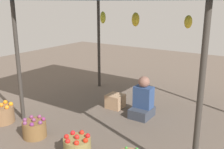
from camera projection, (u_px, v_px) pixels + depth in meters
ground_plane at (129, 116)px, 4.99m from camera, size 14.00×14.00×0.00m
market_stall_structure at (132, 6)px, 4.46m from camera, size 3.44×2.66×2.15m
vendor_person at (143, 101)px, 4.90m from camera, size 0.36×0.44×0.78m
basket_oranges at (2, 114)px, 4.71m from camera, size 0.41×0.41×0.37m
basket_purple_onions at (34, 129)px, 4.20m from camera, size 0.37×0.37×0.32m
basket_red_tomatoes at (77, 146)px, 3.72m from camera, size 0.39×0.39×0.30m
wooden_crate_near_vendor at (115, 101)px, 5.37m from camera, size 0.32×0.31×0.27m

